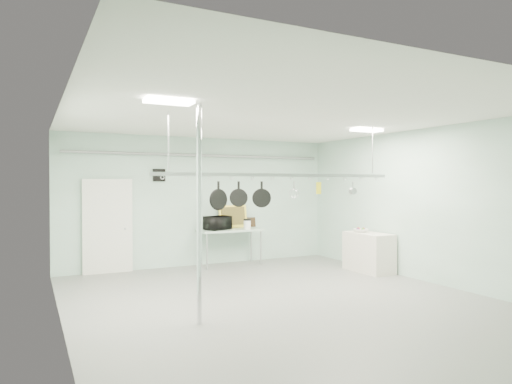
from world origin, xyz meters
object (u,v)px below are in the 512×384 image
prep_table (230,232)px  coffee_canister (247,225)px  side_cabinet (369,252)px  fruit_bowl (361,230)px  pot_rack (282,173)px  skillet_mid (239,194)px  microwave (218,223)px  skillet_left (218,195)px  skillet_right (262,194)px  chrome_pole (199,214)px

prep_table → coffee_canister: bearing=-27.5°
prep_table → side_cabinet: 3.39m
prep_table → fruit_bowl: size_ratio=4.76×
prep_table → pot_rack: pot_rack is taller
prep_table → skillet_mid: size_ratio=3.69×
microwave → skillet_left: skillet_left is taller
prep_table → microwave: bearing=179.4°
prep_table → skillet_mid: bearing=-111.0°
skillet_right → prep_table: bearing=97.3°
microwave → skillet_right: 3.43m
fruit_bowl → skillet_right: (-3.30, -1.30, 0.92)m
microwave → skillet_mid: bearing=52.7°
fruit_bowl → skillet_left: size_ratio=0.70×
side_cabinet → fruit_bowl: bearing=108.6°
skillet_right → coffee_canister: bearing=90.1°
chrome_pole → side_cabinet: 5.37m
pot_rack → coffee_canister: pot_rack is taller
chrome_pole → fruit_bowl: size_ratio=9.51×
side_cabinet → coffee_canister: bearing=137.3°
skillet_mid → side_cabinet: bearing=44.0°
coffee_canister → skillet_right: 3.43m
pot_rack → chrome_pole: bearing=-154.7°
prep_table → skillet_left: 3.82m
chrome_pole → skillet_mid: 1.40m
chrome_pole → microwave: chrome_pole is taller
prep_table → microwave: size_ratio=2.63×
coffee_canister → skillet_right: (-1.20, -3.10, 0.85)m
side_cabinet → skillet_right: (-3.37, -1.10, 1.41)m
microwave → skillet_right: bearing=60.1°
microwave → coffee_canister: bearing=142.7°
microwave → skillet_right: size_ratio=1.37×
prep_table → pot_rack: (-0.40, -3.30, 1.40)m
side_cabinet → skillet_left: (-4.19, -1.10, 1.40)m
side_cabinet → fruit_bowl: size_ratio=3.57×
chrome_pole → pot_rack: size_ratio=0.67×
side_cabinet → pot_rack: bearing=-159.6°
pot_rack → skillet_mid: (-0.86, 0.00, -0.36)m
pot_rack → skillet_mid: pot_rack is taller
pot_rack → skillet_mid: 0.94m
prep_table → pot_rack: bearing=-96.9°
skillet_left → skillet_mid: bearing=-13.4°
side_cabinet → fruit_bowl: (-0.07, 0.20, 0.49)m
side_cabinet → prep_table: bearing=139.2°
pot_rack → skillet_mid: size_ratio=11.08×
prep_table → side_cabinet: bearing=-40.8°
microwave → coffee_canister: (0.71, -0.20, -0.06)m
side_cabinet → microwave: microwave is taller
side_cabinet → pot_rack: (-2.95, -1.10, 1.78)m
skillet_left → microwave: bearing=55.0°
skillet_mid → coffee_canister: bearing=90.0°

